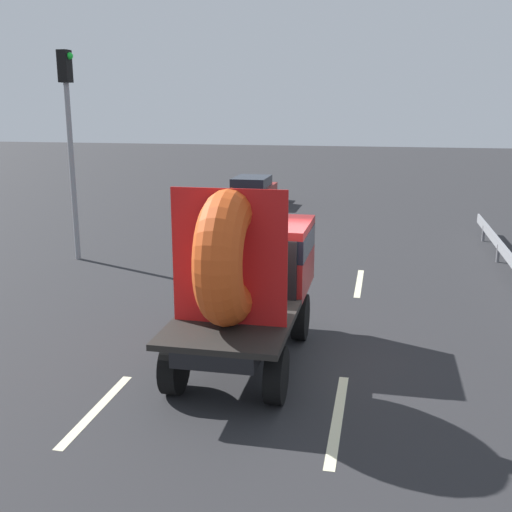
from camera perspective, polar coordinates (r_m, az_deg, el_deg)
ground_plane at (r=12.06m, az=1.39°, el=-8.83°), size 120.00×120.00×0.00m
flatbed_truck at (r=11.38m, az=-0.73°, el=-1.13°), size 2.02×4.59×3.37m
distant_sedan at (r=29.30m, az=-0.38°, el=6.14°), size 1.74×4.05×1.32m
traffic_light at (r=19.27m, az=-16.84°, el=11.30°), size 0.42×0.36×6.14m
guardrail at (r=18.48m, az=22.23°, el=-0.08°), size 0.10×11.99×0.71m
lane_dash_left_near at (r=10.27m, az=-14.48°, el=-13.53°), size 0.16×2.42×0.01m
lane_dash_left_far at (r=17.27m, az=-2.90°, el=-1.76°), size 0.16×2.76×0.01m
lane_dash_right_near at (r=9.81m, az=7.53°, el=-14.54°), size 0.16×2.90×0.01m
lane_dash_right_far at (r=16.72m, az=9.49°, el=-2.46°), size 0.16×2.64×0.01m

